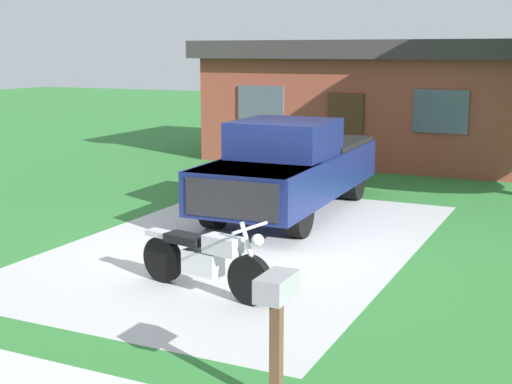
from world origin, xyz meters
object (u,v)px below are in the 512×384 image
pickup_truck (292,165)px  mailbox (277,305)px  motorcycle (205,259)px  neighbor_house (372,99)px

pickup_truck → mailbox: 8.05m
motorcycle → neighbor_house: neighbor_house is taller
motorcycle → neighbor_house: (-1.47, 12.88, 1.32)m
mailbox → pickup_truck: bearing=111.4°
motorcycle → mailbox: size_ratio=1.74×
pickup_truck → neighbor_house: 7.88m
motorcycle → neighbor_house: size_ratio=0.23×
pickup_truck → neighbor_house: bearing=94.7°
neighbor_house → mailbox: bearing=-76.8°
motorcycle → pickup_truck: 5.16m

